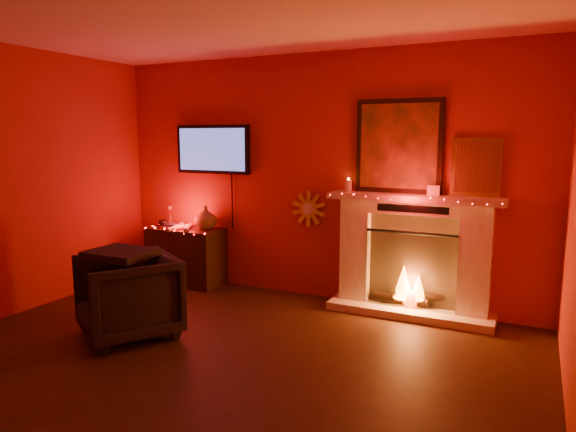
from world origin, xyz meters
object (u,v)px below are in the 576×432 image
Objects in this scene: tv at (213,150)px; armchair at (128,296)px; console_table at (187,253)px; sunburst_clock at (309,209)px; fireplace at (412,244)px.

armchair is (0.27, -1.81, -1.27)m from tv.
console_table reaches higher than armchair.
sunburst_clock is at bearing 1.24° from tv.
tv is 1.30m from console_table.
tv reaches higher than console_table.
sunburst_clock is (1.25, 0.03, -0.65)m from tv.
tv is 1.50× the size of armchair.
tv is at bearing 131.17° from armchair.
armchair is at bearing -71.26° from console_table.
tv is 1.27× the size of console_table.
sunburst_clock is (-1.19, 0.09, 0.28)m from fireplace.
sunburst_clock is at bearing 175.63° from fireplace.
sunburst_clock is 0.41× the size of console_table.
sunburst_clock reaches higher than console_table.
tv is at bearing -178.76° from sunburst_clock.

